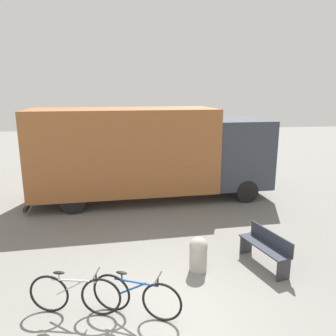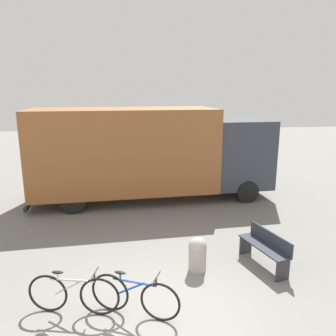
{
  "view_description": "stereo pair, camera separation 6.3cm",
  "coord_description": "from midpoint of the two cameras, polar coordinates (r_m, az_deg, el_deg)",
  "views": [
    {
      "loc": [
        -0.54,
        -5.09,
        4.01
      ],
      "look_at": [
        0.74,
        4.38,
        1.76
      ],
      "focal_mm": 35.0,
      "sensor_mm": 36.0,
      "label": 1
    },
    {
      "loc": [
        -0.48,
        -5.1,
        4.01
      ],
      "look_at": [
        0.74,
        4.38,
        1.76
      ],
      "focal_mm": 35.0,
      "sensor_mm": 36.0,
      "label": 2
    }
  ],
  "objects": [
    {
      "name": "ground_plane",
      "position": [
        6.51,
        -1.41,
        -24.82
      ],
      "size": [
        60.0,
        60.0,
        0.0
      ],
      "primitive_type": "plane",
      "color": "slate"
    },
    {
      "name": "delivery_truck",
      "position": [
        12.22,
        -3.08,
        3.02
      ],
      "size": [
        8.96,
        2.97,
        3.41
      ],
      "rotation": [
        0.0,
        0.0,
        0.05
      ],
      "color": "#99592D",
      "rests_on": "ground"
    },
    {
      "name": "park_bench",
      "position": [
        8.18,
        16.83,
        -13.01
      ],
      "size": [
        0.76,
        1.5,
        0.83
      ],
      "rotation": [
        0.0,
        0.0,
        1.83
      ],
      "color": "#282D38",
      "rests_on": "ground"
    },
    {
      "name": "bicycle_near",
      "position": [
        6.63,
        -15.89,
        -20.34
      ],
      "size": [
        1.7,
        0.53,
        0.85
      ],
      "rotation": [
        0.0,
        0.0,
        -0.23
      ],
      "color": "black",
      "rests_on": "ground"
    },
    {
      "name": "bicycle_middle",
      "position": [
        6.39,
        -5.58,
        -21.3
      ],
      "size": [
        1.59,
        0.76,
        0.85
      ],
      "rotation": [
        0.0,
        0.0,
        -0.43
      ],
      "color": "black",
      "rests_on": "ground"
    },
    {
      "name": "bollard_near_bench",
      "position": [
        7.7,
        5.4,
        -14.54
      ],
      "size": [
        0.42,
        0.42,
        0.81
      ],
      "color": "#9E998C",
      "rests_on": "ground"
    }
  ]
}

